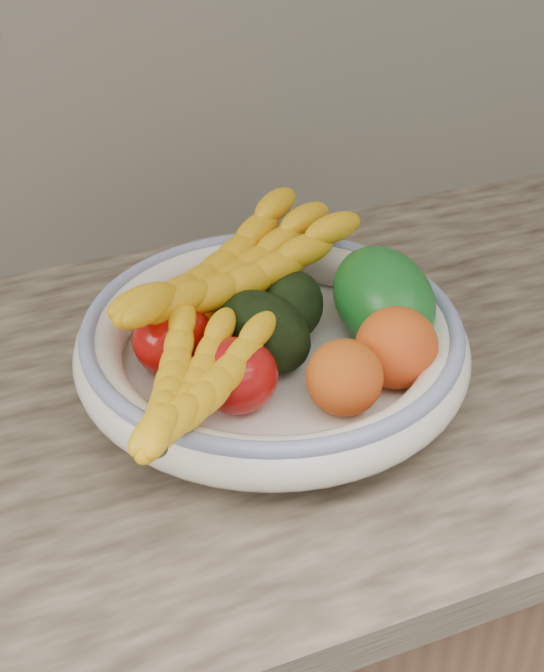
{
  "coord_description": "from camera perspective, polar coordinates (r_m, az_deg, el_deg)",
  "views": [
    {
      "loc": [
        -0.28,
        0.96,
        1.48
      ],
      "look_at": [
        0.0,
        1.66,
        0.96
      ],
      "focal_mm": 50.0,
      "sensor_mm": 36.0,
      "label": 1
    }
  ],
  "objects": [
    {
      "name": "peach_right",
      "position": [
        0.9,
        7.59,
        -0.72
      ],
      "size": [
        0.09,
        0.09,
        0.08
      ],
      "primitive_type": "ellipsoid",
      "rotation": [
        0.0,
        0.0,
        -0.1
      ],
      "color": "orange",
      "rests_on": "fruit_bowl"
    },
    {
      "name": "clementine_back_left",
      "position": [
        0.99,
        -3.9,
        2.49
      ],
      "size": [
        0.06,
        0.06,
        0.05
      ],
      "primitive_type": "ellipsoid",
      "rotation": [
        0.0,
        0.0,
        0.1
      ],
      "color": "#E64F04",
      "rests_on": "fruit_bowl"
    },
    {
      "name": "kitchen_counter",
      "position": [
        1.28,
        -0.45,
        -17.88
      ],
      "size": [
        2.44,
        0.66,
        1.4
      ],
      "color": "brown",
      "rests_on": "ground"
    },
    {
      "name": "tomato_near_left",
      "position": [
        0.86,
        -2.16,
        -2.43
      ],
      "size": [
        0.09,
        0.09,
        0.07
      ],
      "primitive_type": "ellipsoid",
      "rotation": [
        0.0,
        0.0,
        0.21
      ],
      "color": "#A80E0E",
      "rests_on": "fruit_bowl"
    },
    {
      "name": "green_mango",
      "position": [
        0.95,
        6.79,
        2.27
      ],
      "size": [
        0.12,
        0.14,
        0.12
      ],
      "primitive_type": "ellipsoid",
      "rotation": [
        0.0,
        0.31,
        0.03
      ],
      "color": "#0F5519",
      "rests_on": "fruit_bowl"
    },
    {
      "name": "clementine_back_right",
      "position": [
        1.02,
        -1.32,
        3.47
      ],
      "size": [
        0.05,
        0.05,
        0.04
      ],
      "primitive_type": "ellipsoid",
      "rotation": [
        0.0,
        0.0,
        0.02
      ],
      "color": "#FF5705",
      "rests_on": "fruit_bowl"
    },
    {
      "name": "fruit_bowl",
      "position": [
        0.92,
        0.0,
        -0.58
      ],
      "size": [
        0.39,
        0.39,
        0.08
      ],
      "color": "white",
      "rests_on": "kitchen_counter"
    },
    {
      "name": "banana_bunch_back",
      "position": [
        0.95,
        -2.52,
        3.43
      ],
      "size": [
        0.34,
        0.25,
        0.09
      ],
      "primitive_type": null,
      "rotation": [
        0.0,
        0.0,
        0.46
      ],
      "color": "gold",
      "rests_on": "fruit_bowl"
    },
    {
      "name": "tomato_left",
      "position": [
        0.91,
        -6.03,
        -0.2
      ],
      "size": [
        0.11,
        0.11,
        0.07
      ],
      "primitive_type": "ellipsoid",
      "rotation": [
        0.0,
        0.0,
        -0.42
      ],
      "color": "#A50B07",
      "rests_on": "fruit_bowl"
    },
    {
      "name": "clementine_back_mid",
      "position": [
        0.98,
        -1.72,
        1.95
      ],
      "size": [
        0.06,
        0.06,
        0.05
      ],
      "primitive_type": "ellipsoid",
      "rotation": [
        0.0,
        0.0,
        -0.09
      ],
      "color": "#DD4504",
      "rests_on": "fruit_bowl"
    },
    {
      "name": "avocado_center",
      "position": [
        0.92,
        -0.63,
        0.25
      ],
      "size": [
        0.11,
        0.13,
        0.08
      ],
      "primitive_type": "ellipsoid",
      "rotation": [
        0.0,
        0.0,
        0.38
      ],
      "color": "black",
      "rests_on": "fruit_bowl"
    },
    {
      "name": "peach_front",
      "position": [
        0.86,
        4.45,
        -2.53
      ],
      "size": [
        0.09,
        0.09,
        0.07
      ],
      "primitive_type": "ellipsoid",
      "rotation": [
        0.0,
        0.0,
        0.26
      ],
      "color": "orange",
      "rests_on": "fruit_bowl"
    },
    {
      "name": "clementine_extra",
      "position": [
        0.97,
        -2.65,
        1.73
      ],
      "size": [
        0.06,
        0.06,
        0.05
      ],
      "primitive_type": "ellipsoid",
      "color": "#F26005",
      "rests_on": "fruit_bowl"
    },
    {
      "name": "avocado_right",
      "position": [
        0.96,
        1.25,
        1.87
      ],
      "size": [
        0.1,
        0.11,
        0.06
      ],
      "primitive_type": "ellipsoid",
      "rotation": [
        0.0,
        0.0,
        -0.53
      ],
      "color": "black",
      "rests_on": "fruit_bowl"
    },
    {
      "name": "banana_bunch_front",
      "position": [
        0.81,
        -4.95,
        -3.41
      ],
      "size": [
        0.23,
        0.26,
        0.07
      ],
      "primitive_type": null,
      "rotation": [
        0.0,
        0.0,
        0.94
      ],
      "color": "yellow",
      "rests_on": "fruit_bowl"
    }
  ]
}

